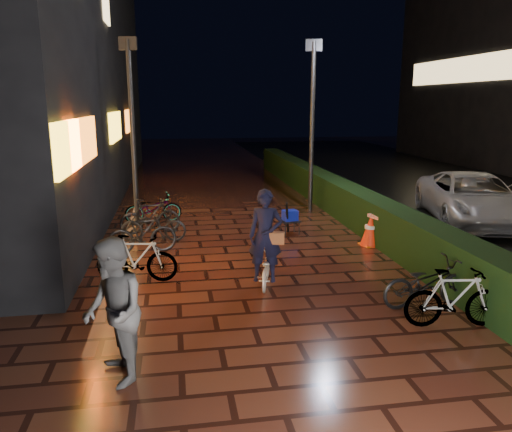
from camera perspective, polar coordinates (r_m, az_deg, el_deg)
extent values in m
plane|color=#381911|center=(8.36, 2.97, -10.78)|extent=(80.00, 80.00, 0.00)
cube|color=black|center=(16.50, 8.29, 2.81)|extent=(0.70, 20.00, 1.00)
imported|color=#515153|center=(6.30, -16.01, -10.51)|extent=(0.91, 1.04, 1.81)
imported|color=#ACABB0|center=(15.44, 23.51, 1.90)|extent=(3.48, 5.37, 1.38)
cube|color=yellow|center=(9.18, -20.72, 7.35)|extent=(0.08, 2.00, 0.90)
cube|color=orange|center=(10.65, -19.19, 8.12)|extent=(0.08, 3.00, 0.90)
cube|color=yellow|center=(16.59, -15.78, 9.82)|extent=(0.08, 2.80, 0.90)
cube|color=orange|center=(21.56, -14.37, 10.51)|extent=(0.08, 2.20, 0.90)
cube|color=#FFD88C|center=(16.32, -16.81, 22.43)|extent=(0.06, 1.20, 1.20)
cube|color=#FFD88C|center=(29.67, 22.08, 15.18)|extent=(0.06, 10.00, 1.30)
cylinder|color=black|center=(15.57, 6.41, 9.84)|extent=(0.17, 0.17, 5.09)
cube|color=black|center=(15.63, 6.65, 18.82)|extent=(0.49, 0.22, 0.34)
cylinder|color=black|center=(13.81, -13.88, 8.80)|extent=(0.16, 0.16, 4.91)
cube|color=black|center=(13.86, -14.44, 18.57)|extent=(0.48, 0.18, 0.33)
imported|color=silver|center=(9.38, 1.12, -5.88)|extent=(0.76, 1.35, 0.67)
imported|color=black|center=(9.10, 1.09, -2.27)|extent=(0.71, 0.56, 1.71)
cube|color=brown|center=(9.08, 2.33, -2.53)|extent=(0.32, 0.20, 0.22)
cone|color=#D6560B|center=(11.13, 17.18, -3.19)|extent=(0.48, 0.48, 0.76)
cone|color=red|center=(12.21, 12.97, -1.53)|extent=(0.48, 0.48, 0.76)
cube|color=orange|center=(11.23, 17.06, -4.98)|extent=(0.50, 0.50, 0.03)
cube|color=orange|center=(12.30, 12.89, -3.18)|extent=(0.50, 0.50, 0.03)
cube|color=red|center=(11.58, 15.08, -0.71)|extent=(0.45, 1.61, 0.08)
cube|color=black|center=(12.92, 3.90, -0.56)|extent=(0.55, 0.48, 0.04)
cylinder|color=black|center=(12.75, 3.37, -1.60)|extent=(0.03, 0.03, 0.34)
cylinder|color=black|center=(12.90, 4.96, -1.45)|extent=(0.03, 0.03, 0.34)
cylinder|color=black|center=(13.03, 2.82, -1.27)|extent=(0.03, 0.03, 0.34)
cylinder|color=black|center=(13.18, 4.39, -1.13)|extent=(0.03, 0.03, 0.34)
cube|color=#0C18A5|center=(12.89, 3.91, 0.09)|extent=(0.40, 0.36, 0.27)
cylinder|color=black|center=(12.72, 3.59, -0.16)|extent=(0.20, 0.37, 0.85)
imported|color=black|center=(9.76, -13.45, -4.72)|extent=(1.59, 0.69, 0.93)
imported|color=black|center=(13.22, -12.02, -0.02)|extent=(1.58, 0.63, 0.93)
imported|color=black|center=(11.54, -12.90, -1.96)|extent=(1.59, 0.67, 0.93)
imported|color=black|center=(14.42, -11.68, 0.88)|extent=(1.65, 0.77, 0.83)
imported|color=black|center=(12.47, -11.65, -1.00)|extent=(1.63, 0.70, 0.83)
imported|color=black|center=(8.86, 18.93, -7.21)|extent=(1.63, 0.68, 0.83)
imported|color=black|center=(8.21, 21.76, -8.71)|extent=(1.59, 0.64, 0.93)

